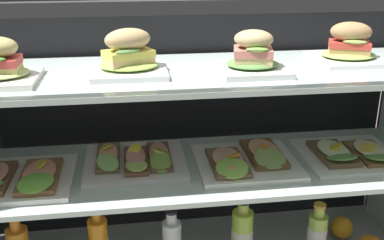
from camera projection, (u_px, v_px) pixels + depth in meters
The scene contains 15 objects.
case_frame at pixel (186, 115), 1.47m from camera, with size 1.52×0.49×0.89m.
riser_lower_tier at pixel (192, 216), 1.45m from camera, with size 1.45×0.41×0.32m.
shelf_lower_glass at pixel (192, 168), 1.40m from camera, with size 1.47×0.43×0.01m, color silver.
riser_upper_tier at pixel (192, 122), 1.34m from camera, with size 1.45×0.41×0.28m.
shelf_upper_glass at pixel (192, 73), 1.29m from camera, with size 1.47×0.43×0.01m, color silver.
plated_roll_sandwich_center at pixel (129, 57), 1.24m from camera, with size 0.20×0.20×0.12m.
plated_roll_sandwich_far_right at pixel (253, 57), 1.25m from camera, with size 0.19×0.19×0.12m.
plated_roll_sandwich_mid_left at pixel (349, 48), 1.37m from camera, with size 0.21×0.21×0.12m.
open_sandwich_tray_near_right_corner at pixel (17, 178), 1.28m from camera, with size 0.30×0.28×0.06m.
open_sandwich_tray_left_of_center at pixel (135, 160), 1.39m from camera, with size 0.30×0.28×0.06m.
open_sandwich_tray_center at pixel (247, 160), 1.39m from camera, with size 0.30×0.28×0.06m.
open_sandwich_tray_mid_left at pixel (351, 154), 1.43m from camera, with size 0.30×0.28×0.06m.
juice_bottle_near_post at pixel (242, 234), 1.49m from camera, with size 0.07×0.07×0.22m.
juice_bottle_back_center at pixel (317, 232), 1.51m from camera, with size 0.06×0.06×0.19m.
orange_fruit_near_left_post at pixel (342, 227), 1.61m from camera, with size 0.08×0.08×0.08m, color orange.
Camera 1 is at (-0.18, -1.24, 1.00)m, focal length 42.99 mm.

